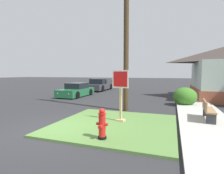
{
  "coord_description": "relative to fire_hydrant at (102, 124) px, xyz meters",
  "views": [
    {
      "loc": [
        4.24,
        -5.51,
        2.13
      ],
      "look_at": [
        1.2,
        3.24,
        1.42
      ],
      "focal_mm": 28.16,
      "sensor_mm": 36.0,
      "label": 1
    }
  ],
  "objects": [
    {
      "name": "pickup_truck_charcoal",
      "position": [
        -6.71,
        15.53,
        0.07
      ],
      "size": [
        2.2,
        5.43,
        1.48
      ],
      "color": "#38383D",
      "rests_on": "ground"
    },
    {
      "name": "sidewalk_strip",
      "position": [
        3.45,
        5.9,
        -0.48
      ],
      "size": [
        2.2,
        16.62,
        0.12
      ],
      "primitive_type": "cube",
      "color": "#B2AFA8",
      "rests_on": "ground"
    },
    {
      "name": "street_bench",
      "position": [
        3.52,
        3.46,
        0.04
      ],
      "size": [
        0.5,
        1.57,
        0.85
      ],
      "color": "#93704C",
      "rests_on": "sidewalk_strip"
    },
    {
      "name": "shrub_by_curb",
      "position": [
        2.85,
        7.51,
        0.06
      ],
      "size": [
        1.5,
        1.5,
        1.22
      ],
      "primitive_type": "ellipsoid",
      "color": "#397223",
      "rests_on": "ground"
    },
    {
      "name": "fire_hydrant",
      "position": [
        0.0,
        0.0,
        0.0
      ],
      "size": [
        0.38,
        0.34,
        0.97
      ],
      "color": "black",
      "rests_on": "grass_corner_patch"
    },
    {
      "name": "ground_plane",
      "position": [
        -2.18,
        0.51,
        -0.54
      ],
      "size": [
        160.0,
        160.0,
        0.0
      ],
      "primitive_type": "plane",
      "color": "#2B2B2D"
    },
    {
      "name": "stop_sign",
      "position": [
        -0.03,
        2.17,
        0.62
      ],
      "size": [
        0.75,
        0.34,
        2.2
      ],
      "color": "tan",
      "rests_on": "grass_corner_patch"
    },
    {
      "name": "manhole_cover",
      "position": [
        -2.14,
        2.96,
        -0.53
      ],
      "size": [
        0.7,
        0.7,
        0.02
      ],
      "primitive_type": "cylinder",
      "color": "black",
      "rests_on": "ground"
    },
    {
      "name": "parked_sedan_green",
      "position": [
        -6.47,
        9.37,
        -0.0
      ],
      "size": [
        1.92,
        4.15,
        1.25
      ],
      "color": "#1E6038",
      "rests_on": "ground"
    },
    {
      "name": "utility_pole",
      "position": [
        -0.45,
        4.66,
        4.79
      ],
      "size": [
        1.66,
        0.29,
        10.24
      ],
      "color": "#42301E",
      "rests_on": "ground"
    },
    {
      "name": "grass_corner_patch",
      "position": [
        -0.15,
        1.75,
        -0.5
      ],
      "size": [
        4.8,
        4.64,
        0.08
      ],
      "primitive_type": "cube",
      "color": "#567F3D",
      "rests_on": "ground"
    }
  ]
}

